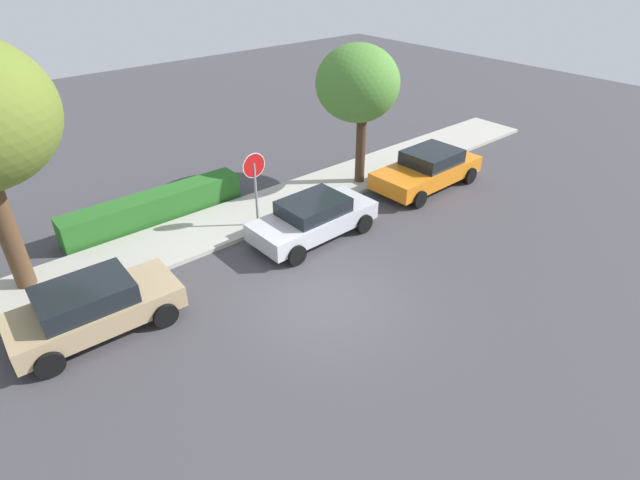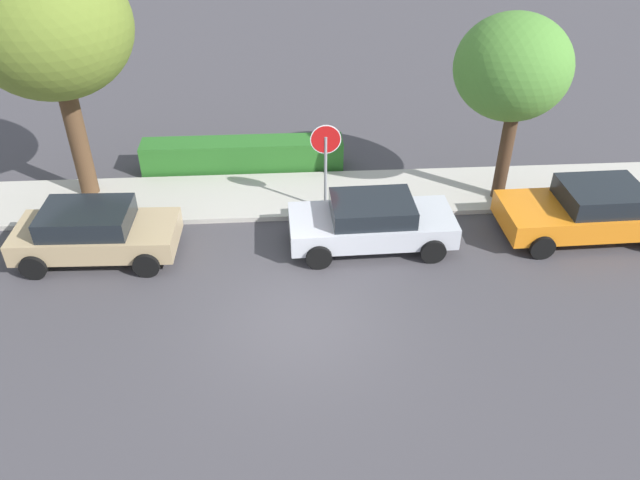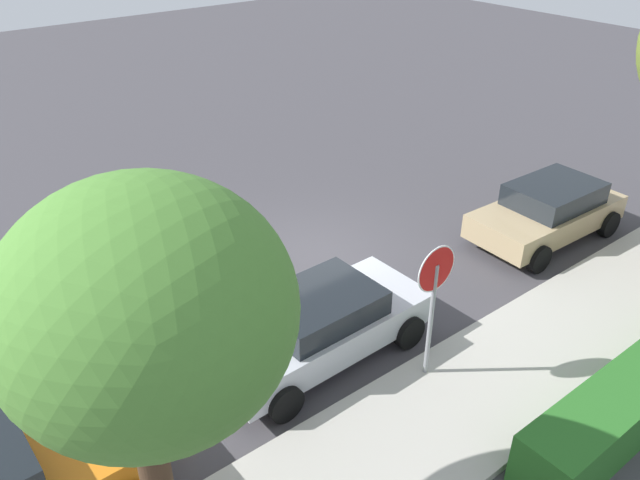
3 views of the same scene
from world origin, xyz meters
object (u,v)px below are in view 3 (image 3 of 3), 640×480
stop_sign (434,291)px  parked_car_tan (548,210)px  parked_car_silver (319,323)px  street_tree_near_corner (147,314)px

stop_sign → parked_car_tan: stop_sign is taller
parked_car_silver → parked_car_tan: size_ratio=1.05×
parked_car_silver → street_tree_near_corner: 5.30m
stop_sign → street_tree_near_corner: 5.21m
parked_car_tan → street_tree_near_corner: size_ratio=0.76×
parked_car_tan → street_tree_near_corner: (10.62, 2.11, 3.13)m
stop_sign → street_tree_near_corner: (4.78, 0.45, 2.03)m
street_tree_near_corner → parked_car_tan: bearing=-168.8°
parked_car_silver → street_tree_near_corner: street_tree_near_corner is taller
parked_car_tan → street_tree_near_corner: bearing=11.2°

